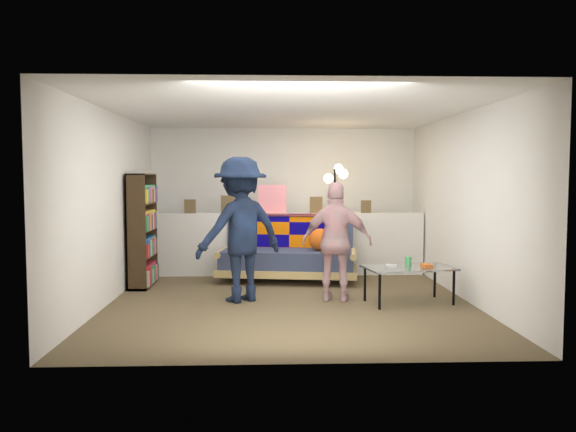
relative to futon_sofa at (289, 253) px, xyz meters
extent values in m
plane|color=brown|center=(-0.06, -1.35, -0.41)|extent=(5.00, 5.00, 0.00)
cube|color=silver|center=(-0.06, 1.15, 0.79)|extent=(4.50, 0.10, 2.40)
cube|color=silver|center=(-2.31, -1.35, 0.79)|extent=(0.10, 5.00, 2.40)
cube|color=silver|center=(2.19, -1.35, 0.79)|extent=(0.10, 5.00, 2.40)
cube|color=white|center=(-0.06, -1.35, 1.99)|extent=(4.50, 5.00, 0.10)
cube|color=silver|center=(-0.06, 0.45, 0.09)|extent=(4.45, 0.15, 1.00)
cube|color=brown|center=(-1.56, 0.43, 0.70)|extent=(0.18, 0.02, 0.22)
cube|color=brown|center=(-0.96, 0.43, 0.73)|extent=(0.22, 0.02, 0.28)
cube|color=white|center=(-0.26, 0.43, 0.81)|extent=(0.45, 0.02, 0.45)
cube|color=brown|center=(0.44, 0.43, 0.72)|extent=(0.20, 0.02, 0.26)
cube|color=brown|center=(1.24, 0.43, 0.69)|extent=(0.16, 0.02, 0.20)
cube|color=tan|center=(-0.03, -0.07, -0.25)|extent=(2.19, 1.21, 0.11)
cube|color=#2F3955|center=(-0.04, -0.12, -0.07)|extent=(2.05, 1.04, 0.26)
cube|color=#2F3955|center=(0.02, 0.28, 0.26)|extent=(1.98, 0.53, 0.62)
cylinder|color=tan|center=(-1.00, 0.07, 0.02)|extent=(0.23, 0.93, 0.10)
cylinder|color=tan|center=(0.94, -0.21, 0.02)|extent=(0.23, 0.93, 0.10)
cube|color=#08046B|center=(0.01, 0.20, 0.26)|extent=(1.58, 0.34, 0.57)
cube|color=#08046B|center=(0.03, 0.34, 0.57)|extent=(1.61, 0.50, 0.03)
sphere|color=#D34C12|center=(0.45, -0.19, 0.23)|extent=(0.33, 0.33, 0.33)
cube|color=black|center=(-2.26, -0.37, 0.40)|extent=(0.02, 0.81, 1.62)
cube|color=black|center=(-2.14, -0.76, 0.40)|extent=(0.27, 0.02, 1.62)
cube|color=black|center=(-2.14, 0.03, 0.40)|extent=(0.27, 0.02, 1.62)
cube|color=black|center=(-2.14, -0.37, 1.20)|extent=(0.27, 0.81, 0.02)
cube|color=black|center=(-2.14, -0.37, -0.40)|extent=(0.27, 0.81, 0.04)
cube|color=black|center=(-2.14, -0.37, 0.02)|extent=(0.27, 0.77, 0.02)
cube|color=black|center=(-2.14, -0.37, 0.40)|extent=(0.27, 0.77, 0.02)
cube|color=black|center=(-2.14, -0.37, 0.77)|extent=(0.27, 0.77, 0.02)
cube|color=#B62430|center=(-2.12, -0.37, -0.23)|extent=(0.20, 0.76, 0.27)
cube|color=#2563A3|center=(-2.12, -0.37, 0.16)|extent=(0.20, 0.76, 0.25)
cube|color=gold|center=(-2.12, -0.37, 0.54)|extent=(0.20, 0.76, 0.27)
cube|color=#37995A|center=(-2.12, -0.37, 0.92)|extent=(0.20, 0.76, 0.25)
cylinder|color=black|center=(1.00, -1.94, -0.20)|extent=(0.04, 0.04, 0.43)
cylinder|color=black|center=(1.95, -1.75, -0.20)|extent=(0.04, 0.04, 0.43)
cylinder|color=black|center=(0.90, -1.47, -0.20)|extent=(0.04, 0.04, 0.43)
cylinder|color=black|center=(1.86, -1.28, -0.20)|extent=(0.04, 0.04, 0.43)
cube|color=silver|center=(1.43, -1.61, 0.03)|extent=(1.18, 0.80, 0.02)
cube|color=silver|center=(1.21, -1.60, 0.06)|extent=(0.14, 0.08, 0.03)
cube|color=#C95E23|center=(1.64, -1.66, 0.06)|extent=(0.14, 0.17, 0.04)
cylinder|color=#46A85C|center=(1.46, -1.47, 0.09)|extent=(0.09, 0.09, 0.11)
cylinder|color=black|center=(0.71, 0.12, -0.40)|extent=(0.32, 0.32, 0.03)
cylinder|color=black|center=(0.71, 0.12, 0.44)|extent=(0.05, 0.05, 1.70)
sphere|color=#FFC672|center=(0.62, 0.22, 1.14)|extent=(0.14, 0.14, 0.14)
sphere|color=#FFC672|center=(0.82, 0.04, 1.21)|extent=(0.14, 0.14, 0.14)
sphere|color=#FFC672|center=(0.77, 0.22, 1.29)|extent=(0.14, 0.14, 0.14)
imported|color=black|center=(-0.68, -1.40, 0.50)|extent=(1.36, 1.20, 1.83)
imported|color=pink|center=(0.54, -1.44, 0.34)|extent=(0.94, 0.56, 1.51)
camera|label=1|loc=(-0.34, -8.47, 1.16)|focal=35.00mm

